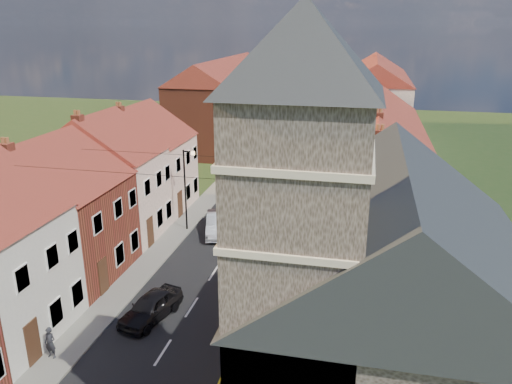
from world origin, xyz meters
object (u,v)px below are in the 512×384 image
Objects in this scene: church at (379,293)px; car_near at (151,307)px; pedestrian_left at (50,343)px; car_far at (261,149)px; lamppost at (186,185)px; car_mid at (218,224)px.

car_near is (-11.04, 5.23, -5.19)m from church.
car_near is 5.11m from pedestrian_left.
car_far is (-1.52, 34.51, -0.05)m from car_near.
car_far is (0.61, 23.06, -2.90)m from lamppost.
pedestrian_left is (-0.93, -15.53, -2.66)m from lamppost.
pedestrian_left reaches higher than car_mid.
church is at bearing -66.34° from car_far.
lamppost is 1.32× the size of car_mid.
car_near reaches higher than car_far.
church is at bearing -71.92° from car_mid.
car_near is (2.13, -11.45, -2.85)m from lamppost.
church is 3.33× the size of car_mid.
car_near is at bearing -79.45° from lamppost.
car_mid is (0.18, 11.41, 0.06)m from car_near.
car_mid is 15.84m from pedestrian_left.
car_far is (-1.70, 23.10, -0.11)m from car_mid.
church is 10.04× the size of pedestrian_left.
church is 20.52m from car_mid.
car_near is at bearing -81.35° from car_far.
lamppost is 1.36× the size of car_far.
car_far is at bearing 88.48° from lamppost.
church is 42.01m from car_far.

